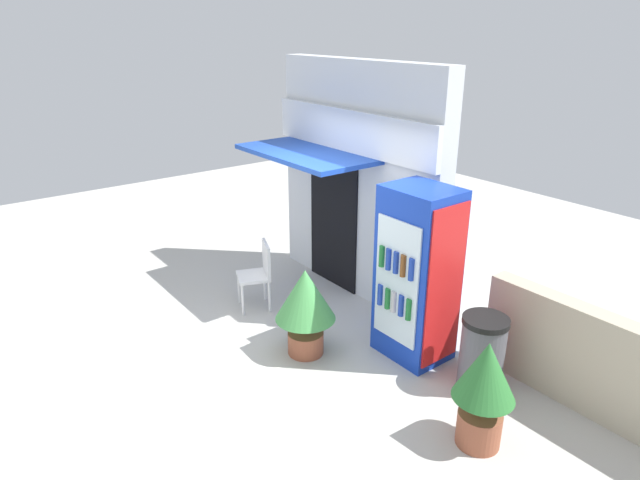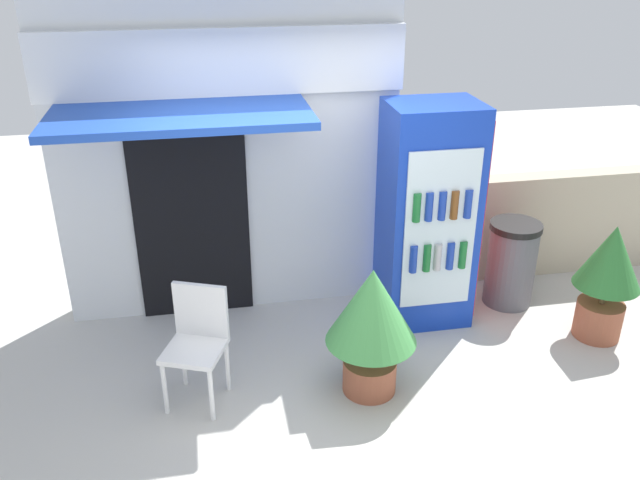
{
  "view_description": "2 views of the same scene",
  "coord_description": "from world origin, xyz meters",
  "px_view_note": "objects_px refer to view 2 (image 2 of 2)",
  "views": [
    {
      "loc": [
        4.8,
        -3.08,
        3.55
      ],
      "look_at": [
        -0.07,
        0.66,
        1.13
      ],
      "focal_mm": 30.99,
      "sensor_mm": 36.0,
      "label": 1
    },
    {
      "loc": [
        -0.77,
        -3.84,
        3.23
      ],
      "look_at": [
        0.08,
        0.72,
        1.03
      ],
      "focal_mm": 36.82,
      "sensor_mm": 36.0,
      "label": 2
    }
  ],
  "objects_px": {
    "potted_plant_near_shop": "(372,316)",
    "potted_plant_curbside": "(608,272)",
    "plastic_chair": "(198,336)",
    "trash_bin": "(511,263)",
    "drink_cooler": "(428,216)"
  },
  "relations": [
    {
      "from": "potted_plant_near_shop",
      "to": "potted_plant_curbside",
      "type": "relative_size",
      "value": 1.0
    },
    {
      "from": "plastic_chair",
      "to": "potted_plant_near_shop",
      "type": "distance_m",
      "value": 1.29
    },
    {
      "from": "potted_plant_curbside",
      "to": "trash_bin",
      "type": "bearing_deg",
      "value": 126.97
    },
    {
      "from": "plastic_chair",
      "to": "potted_plant_curbside",
      "type": "bearing_deg",
      "value": 3.09
    },
    {
      "from": "plastic_chair",
      "to": "trash_bin",
      "type": "distance_m",
      "value": 3.03
    },
    {
      "from": "drink_cooler",
      "to": "potted_plant_near_shop",
      "type": "distance_m",
      "value": 1.27
    },
    {
      "from": "potted_plant_near_shop",
      "to": "potted_plant_curbside",
      "type": "xyz_separation_m",
      "value": [
        2.14,
        0.36,
        -0.03
      ]
    },
    {
      "from": "drink_cooler",
      "to": "potted_plant_near_shop",
      "type": "bearing_deg",
      "value": -127.61
    },
    {
      "from": "drink_cooler",
      "to": "potted_plant_curbside",
      "type": "distance_m",
      "value": 1.57
    },
    {
      "from": "drink_cooler",
      "to": "plastic_chair",
      "type": "distance_m",
      "value": 2.22
    },
    {
      "from": "drink_cooler",
      "to": "plastic_chair",
      "type": "height_order",
      "value": "drink_cooler"
    },
    {
      "from": "drink_cooler",
      "to": "potted_plant_curbside",
      "type": "relative_size",
      "value": 1.88
    },
    {
      "from": "plastic_chair",
      "to": "potted_plant_curbside",
      "type": "distance_m",
      "value": 3.42
    },
    {
      "from": "plastic_chair",
      "to": "potted_plant_near_shop",
      "type": "bearing_deg",
      "value": -7.83
    },
    {
      "from": "potted_plant_curbside",
      "to": "trash_bin",
      "type": "relative_size",
      "value": 1.28
    }
  ]
}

